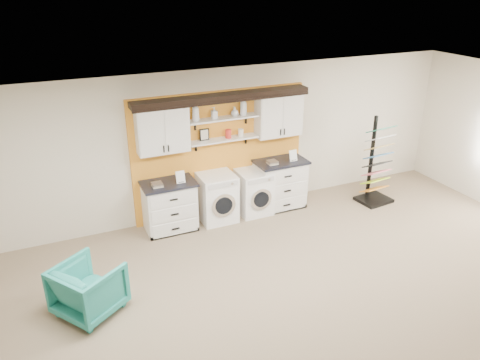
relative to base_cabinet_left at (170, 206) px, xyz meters
name	(u,v)px	position (x,y,z in m)	size (l,w,h in m)	color
floor	(336,340)	(1.13, -3.64, -0.47)	(10.00, 10.00, 0.00)	#88735C
ceiling	(358,132)	(1.13, -3.64, 2.33)	(10.00, 10.00, 0.00)	white
wall_back	(219,143)	(1.13, 0.36, 0.93)	(10.00, 10.00, 0.00)	beige
accent_panel	(220,153)	(1.13, 0.32, 0.73)	(3.40, 0.07, 2.40)	orange
upper_cabinet_left	(162,129)	(0.00, 0.15, 1.41)	(0.90, 0.35, 0.84)	white
upper_cabinet_right	(278,114)	(2.26, 0.15, 1.41)	(0.90, 0.35, 0.84)	white
shelf_lower	(223,139)	(1.13, 0.16, 1.06)	(1.32, 0.28, 0.03)	white
shelf_upper	(223,118)	(1.13, 0.16, 1.46)	(1.32, 0.28, 0.03)	white
crown_molding	(222,96)	(1.13, 0.17, 1.86)	(3.30, 0.41, 0.13)	black
picture_frame	(204,135)	(0.78, 0.21, 1.19)	(0.18, 0.02, 0.22)	black
canister_red	(228,134)	(1.23, 0.16, 1.16)	(0.11, 0.11, 0.16)	red
canister_cream	(241,133)	(1.48, 0.16, 1.15)	(0.10, 0.10, 0.14)	silver
base_cabinet_left	(170,206)	(0.00, 0.00, 0.00)	(0.96, 0.66, 0.94)	white
base_cabinet_right	(280,184)	(2.26, 0.00, 0.03)	(1.01, 0.66, 0.99)	white
washer	(217,197)	(0.92, 0.00, -0.01)	(0.66, 0.71, 0.92)	white
dryer	(253,192)	(1.68, 0.00, -0.04)	(0.62, 0.71, 0.86)	white
sample_rack	(375,176)	(4.15, -0.57, 0.09)	(0.70, 0.61, 1.77)	black
armchair	(89,289)	(-1.66, -1.77, -0.10)	(0.79, 0.81, 0.74)	teal
soap_bottle_a	(196,112)	(0.62, 0.16, 1.64)	(0.13, 0.13, 0.33)	silver
soap_bottle_b	(214,113)	(0.96, 0.16, 1.58)	(0.10, 0.10, 0.21)	silver
soap_bottle_c	(235,112)	(1.36, 0.16, 1.56)	(0.13, 0.13, 0.17)	silver
soap_bottle_d	(243,106)	(1.53, 0.16, 1.65)	(0.13, 0.13, 0.34)	silver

